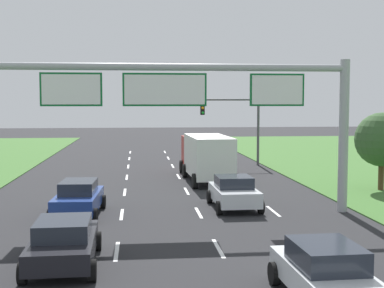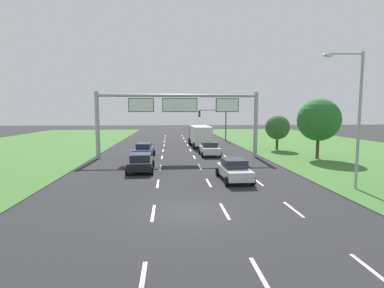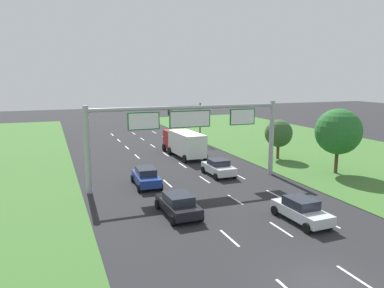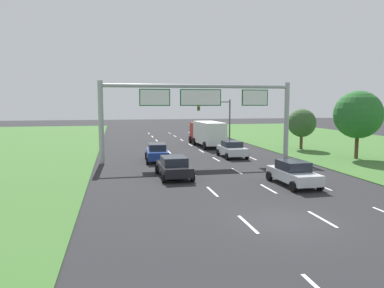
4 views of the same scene
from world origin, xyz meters
name	(u,v)px [view 2 (image 2 of 4)]	position (x,y,z in m)	size (l,w,h in m)	color
ground_plane	(189,212)	(0.00, 0.00, 0.00)	(200.00, 200.00, 0.00)	#262628
lane_dashes_inner_left	(161,162)	(-1.75, 15.00, 0.00)	(0.14, 68.40, 0.01)	white
lane_dashes_inner_right	(197,161)	(1.75, 15.00, 0.00)	(0.14, 68.40, 0.01)	white
lane_dashes_slip	(232,161)	(5.25, 15.00, 0.00)	(0.14, 68.40, 0.01)	white
car_near_red	(144,150)	(-3.66, 17.98, 0.80)	(2.23, 4.35, 1.56)	navy
car_lead_silver	(234,169)	(3.66, 6.62, 0.78)	(2.09, 4.38, 1.54)	silver
car_mid_lane	(141,162)	(-3.31, 10.55, 0.76)	(2.24, 4.39, 1.47)	black
car_far_ahead	(209,149)	(3.54, 18.87, 0.78)	(2.20, 3.97, 1.54)	silver
box_truck	(200,135)	(3.40, 28.20, 1.62)	(2.90, 8.36, 2.93)	#B21E19
sign_gantry	(179,111)	(0.11, 17.60, 4.95)	(17.24, 0.44, 7.00)	#9EA0A5
traffic_light_mast	(215,118)	(6.68, 35.93, 3.87)	(4.76, 0.49, 5.60)	#47494F
street_lamp	(354,109)	(10.37, 3.48, 5.08)	(2.61, 0.32, 8.50)	#9EA0A5
roadside_tree_mid	(319,120)	(14.36, 15.48, 4.08)	(4.33, 4.33, 6.25)	#513823
roadside_tree_far	(277,127)	(12.81, 22.96, 2.93)	(3.08, 3.08, 4.49)	#513823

